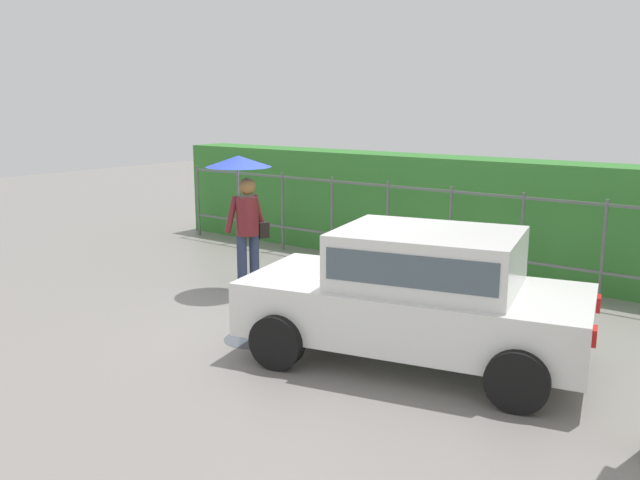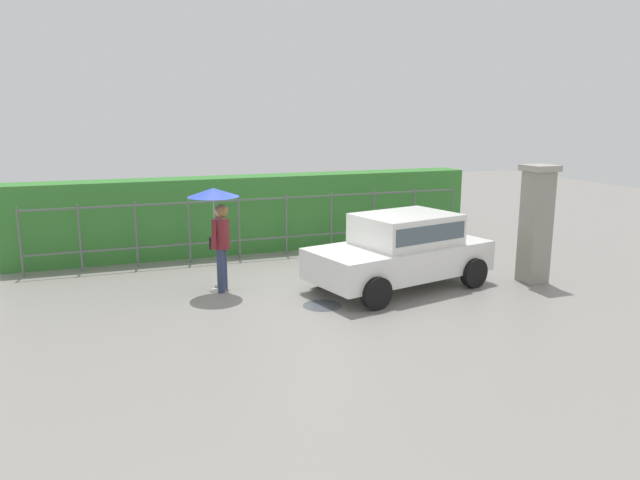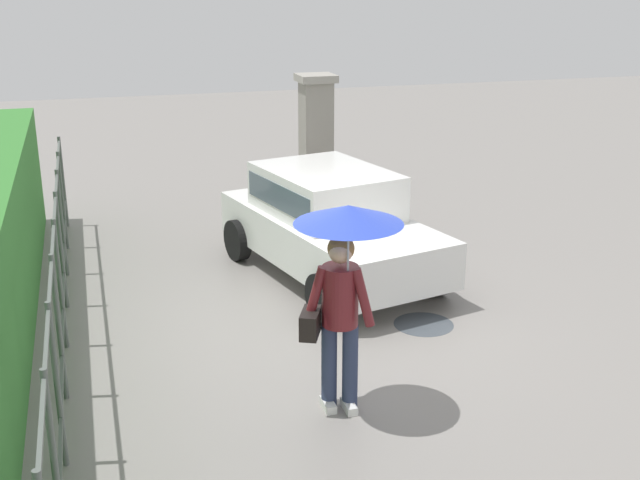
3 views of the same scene
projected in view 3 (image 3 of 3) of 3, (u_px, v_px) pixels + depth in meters
The scene contains 6 objects.
ground_plane at pixel (325, 329), 9.41m from camera, with size 40.00×40.00×0.00m, color gray.
car at pixel (329, 219), 10.86m from camera, with size 3.98×2.51×1.48m.
pedestrian at pixel (343, 264), 7.20m from camera, with size 0.98×0.98×2.05m.
gate_pillar at pixel (316, 146), 13.37m from camera, with size 0.60×0.60×2.42m.
fence_section at pixel (59, 298), 8.15m from camera, with size 10.69×0.05×1.50m.
puddle_near at pixel (424, 324), 9.53m from camera, with size 0.72×0.72×0.00m, color #4C545B.
Camera 3 is at (-8.23, 2.51, 3.96)m, focal length 44.95 mm.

